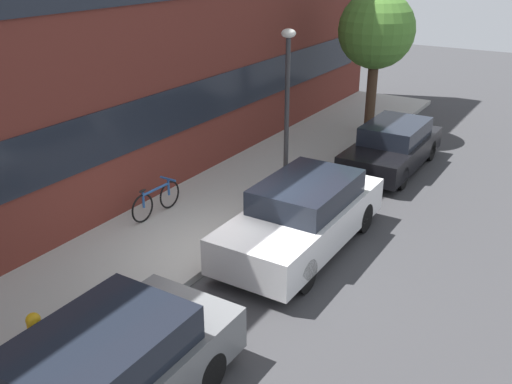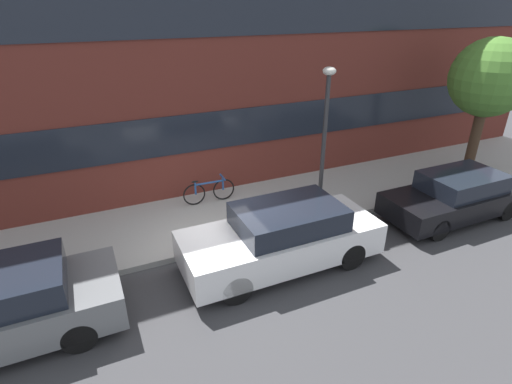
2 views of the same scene
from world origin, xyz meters
TOP-DOWN VIEW (x-y plane):
  - ground_plane at (0.00, 0.00)m, footprint 56.00×56.00m
  - sidewalk_strip at (0.00, 1.49)m, footprint 28.00×2.99m
  - rowhouse_facade at (0.00, 3.43)m, footprint 28.00×1.02m
  - parked_car_grey at (-4.41, -1.05)m, footprint 4.29×1.75m
  - parked_car_white at (1.16, -1.05)m, footprint 4.42×1.74m
  - parked_car_black at (6.47, -1.05)m, footprint 4.02×1.61m
  - fire_hydrant at (-3.98, 0.64)m, footprint 0.53×0.30m
  - bicycle at (0.56, 2.28)m, footprint 1.52×0.44m
  - street_tree at (8.91, 0.58)m, footprint 2.32×2.32m
  - lamp_post at (3.06, 0.41)m, footprint 0.32×0.32m

SIDE VIEW (x-z plane):
  - ground_plane at x=0.00m, z-range 0.00..0.00m
  - sidewalk_strip at x=0.00m, z-range 0.00..0.15m
  - fire_hydrant at x=-3.98m, z-range 0.15..0.85m
  - bicycle at x=0.56m, z-range 0.15..0.89m
  - parked_car_black at x=6.47m, z-range 0.00..1.28m
  - parked_car_grey at x=-4.41m, z-range -0.01..1.39m
  - parked_car_white at x=1.16m, z-range 0.00..1.44m
  - lamp_post at x=3.06m, z-range 0.66..4.55m
  - street_tree at x=8.91m, z-range 1.12..5.47m
  - rowhouse_facade at x=0.00m, z-range 0.01..9.29m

